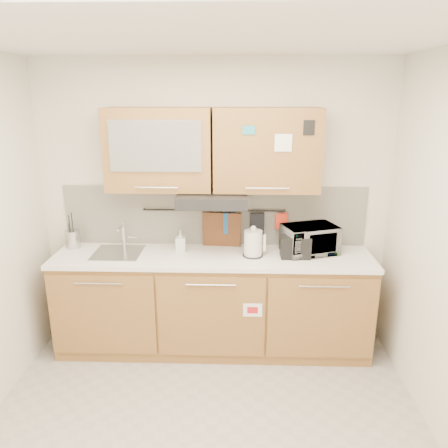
{
  "coord_description": "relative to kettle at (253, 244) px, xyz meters",
  "views": [
    {
      "loc": [
        0.22,
        -2.42,
        2.3
      ],
      "look_at": [
        0.1,
        1.05,
        1.25
      ],
      "focal_mm": 35.0,
      "sensor_mm": 36.0,
      "label": 1
    }
  ],
  "objects": [
    {
      "name": "floor",
      "position": [
        -0.36,
        -1.18,
        -1.03
      ],
      "size": [
        3.2,
        3.2,
        0.0
      ],
      "primitive_type": "plane",
      "color": "#9E9993",
      "rests_on": "ground"
    },
    {
      "name": "upper_cabinets",
      "position": [
        -0.36,
        0.14,
        0.8
      ],
      "size": [
        1.82,
        0.37,
        0.7
      ],
      "color": "olive",
      "rests_on": "wall_back"
    },
    {
      "name": "toaster",
      "position": [
        0.37,
        -0.02,
        -0.01
      ],
      "size": [
        0.26,
        0.16,
        0.19
      ],
      "rotation": [
        0.0,
        0.0,
        0.02
      ],
      "color": "black",
      "rests_on": "countertop"
    },
    {
      "name": "countertop",
      "position": [
        -0.36,
        0.01,
        -0.13
      ],
      "size": [
        2.82,
        0.62,
        0.04
      ],
      "primitive_type": "cube",
      "color": "white",
      "rests_on": "base_cabinet"
    },
    {
      "name": "microwave",
      "position": [
        0.5,
        0.09,
        0.02
      ],
      "size": [
        0.54,
        0.44,
        0.25
      ],
      "primitive_type": "imported",
      "rotation": [
        0.0,
        0.0,
        0.34
      ],
      "color": "#999999",
      "rests_on": "countertop"
    },
    {
      "name": "pot_holder",
      "position": [
        0.26,
        0.26,
        0.14
      ],
      "size": [
        0.12,
        0.05,
        0.15
      ],
      "primitive_type": "cube",
      "rotation": [
        0.0,
        0.0,
        0.28
      ],
      "color": "red",
      "rests_on": "utensil_rail"
    },
    {
      "name": "sink",
      "position": [
        -1.2,
        0.03,
        -0.11
      ],
      "size": [
        0.42,
        0.4,
        0.26
      ],
      "color": "silver",
      "rests_on": "countertop"
    },
    {
      "name": "cutting_board",
      "position": [
        -0.29,
        0.26,
        -0.01
      ],
      "size": [
        0.36,
        0.05,
        0.44
      ],
      "primitive_type": "cube",
      "rotation": [
        0.0,
        0.0,
        -0.07
      ],
      "color": "brown",
      "rests_on": "utensil_rail"
    },
    {
      "name": "ceiling",
      "position": [
        -0.36,
        -1.18,
        1.57
      ],
      "size": [
        3.2,
        3.2,
        0.0
      ],
      "primitive_type": "plane",
      "rotation": [
        3.14,
        0.0,
        0.0
      ],
      "color": "white",
      "rests_on": "wall_back"
    },
    {
      "name": "utensil_crock",
      "position": [
        -1.66,
        0.16,
        -0.03
      ],
      "size": [
        0.16,
        0.16,
        0.33
      ],
      "rotation": [
        0.0,
        0.0,
        -0.29
      ],
      "color": "#ADADB2",
      "rests_on": "countertop"
    },
    {
      "name": "oven_mitt",
      "position": [
        -0.21,
        0.26,
        0.11
      ],
      "size": [
        0.12,
        0.05,
        0.2
      ],
      "primitive_type": "cube",
      "rotation": [
        0.0,
        0.0,
        0.15
      ],
      "color": "#21579A",
      "rests_on": "utensil_rail"
    },
    {
      "name": "backsplash",
      "position": [
        -0.36,
        0.31,
        0.17
      ],
      "size": [
        2.8,
        0.02,
        0.56
      ],
      "primitive_type": "cube",
      "color": "silver",
      "rests_on": "countertop"
    },
    {
      "name": "kettle",
      "position": [
        0.0,
        0.0,
        0.0
      ],
      "size": [
        0.2,
        0.18,
        0.28
      ],
      "rotation": [
        0.0,
        0.0,
        -0.06
      ],
      "color": "silver",
      "rests_on": "countertop"
    },
    {
      "name": "soap_bottle",
      "position": [
        -0.65,
        0.11,
        -0.01
      ],
      "size": [
        0.09,
        0.09,
        0.19
      ],
      "primitive_type": "imported",
      "rotation": [
        0.0,
        0.0,
        0.05
      ],
      "color": "#999999",
      "rests_on": "countertop"
    },
    {
      "name": "wall_back",
      "position": [
        -0.36,
        0.32,
        0.27
      ],
      "size": [
        3.2,
        0.0,
        3.2
      ],
      "primitive_type": "plane",
      "rotation": [
        1.57,
        0.0,
        0.0
      ],
      "color": "silver",
      "rests_on": "ground"
    },
    {
      "name": "base_cabinet",
      "position": [
        -0.36,
        0.01,
        -0.63
      ],
      "size": [
        2.8,
        0.64,
        0.88
      ],
      "color": "olive",
      "rests_on": "floor"
    },
    {
      "name": "utensil_rail",
      "position": [
        -0.36,
        0.27,
        0.23
      ],
      "size": [
        1.3,
        0.02,
        0.02
      ],
      "primitive_type": "cylinder",
      "rotation": [
        0.0,
        1.57,
        0.0
      ],
      "color": "black",
      "rests_on": "backsplash"
    },
    {
      "name": "dark_pouch",
      "position": [
        0.04,
        0.26,
        0.11
      ],
      "size": [
        0.13,
        0.05,
        0.21
      ],
      "primitive_type": "cube",
      "rotation": [
        0.0,
        0.0,
        0.06
      ],
      "color": "black",
      "rests_on": "utensil_rail"
    },
    {
      "name": "range_hood",
      "position": [
        -0.36,
        0.07,
        0.39
      ],
      "size": [
        0.6,
        0.46,
        0.1
      ],
      "primitive_type": "cube",
      "color": "black",
      "rests_on": "upper_cabinets"
    }
  ]
}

